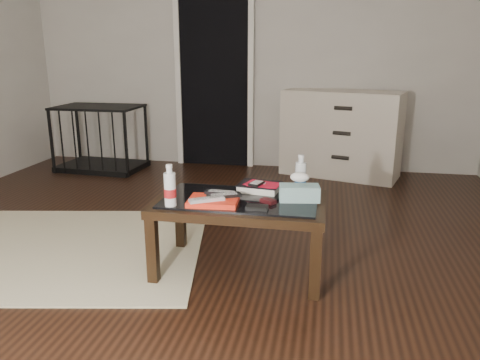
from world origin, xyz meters
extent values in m
plane|color=black|center=(0.00, 0.00, 0.00)|extent=(5.00, 5.00, 0.00)
plane|color=beige|center=(0.00, 2.50, 1.35)|extent=(5.00, 0.00, 5.00)
cube|color=black|center=(-0.40, 2.47, 1.00)|extent=(0.80, 0.05, 2.00)
cube|color=silver|center=(-0.82, 2.44, 1.00)|extent=(0.06, 0.04, 2.04)
cube|color=silver|center=(0.02, 2.44, 1.00)|extent=(0.06, 0.04, 2.04)
cube|color=black|center=(-0.06, -0.45, 0.20)|extent=(0.06, 0.06, 0.40)
cube|color=black|center=(0.86, -0.45, 0.20)|extent=(0.06, 0.06, 0.40)
cube|color=black|center=(-0.06, 0.07, 0.20)|extent=(0.06, 0.06, 0.40)
cube|color=black|center=(0.86, 0.07, 0.20)|extent=(0.06, 0.06, 0.40)
cube|color=black|center=(0.40, -0.19, 0.43)|extent=(1.00, 0.60, 0.05)
cube|color=black|center=(0.40, -0.19, 0.46)|extent=(0.90, 0.50, 0.01)
cube|color=#B5AB8C|center=(-0.91, -0.14, 0.01)|extent=(2.24, 1.84, 0.01)
cube|color=beige|center=(1.03, 2.23, 0.45)|extent=(1.29, 0.82, 0.90)
cylinder|color=black|center=(1.03, 1.97, 0.25)|extent=(0.18, 0.09, 0.04)
cylinder|color=black|center=(1.03, 1.97, 0.50)|extent=(0.18, 0.09, 0.04)
cylinder|color=black|center=(1.03, 1.97, 0.75)|extent=(0.18, 0.09, 0.04)
cube|color=black|center=(-1.61, 2.00, 0.03)|extent=(0.94, 0.66, 0.06)
cube|color=black|center=(-1.61, 2.00, 0.70)|extent=(0.94, 0.66, 0.02)
cube|color=black|center=(-2.04, 1.72, 0.35)|extent=(0.03, 0.03, 0.70)
cube|color=black|center=(-1.18, 1.72, 0.35)|extent=(0.03, 0.03, 0.70)
cube|color=black|center=(-2.04, 2.28, 0.35)|extent=(0.03, 0.03, 0.70)
cube|color=black|center=(-1.18, 2.28, 0.35)|extent=(0.03, 0.03, 0.70)
cube|color=red|center=(0.27, -0.32, 0.48)|extent=(0.29, 0.23, 0.03)
cube|color=#B4B5B9|center=(0.25, -0.37, 0.50)|extent=(0.20, 0.15, 0.02)
cube|color=black|center=(0.33, -0.28, 0.50)|extent=(0.20, 0.13, 0.02)
cube|color=black|center=(0.30, -0.23, 0.50)|extent=(0.20, 0.06, 0.02)
cube|color=black|center=(0.49, -0.02, 0.48)|extent=(0.27, 0.23, 0.05)
cube|color=#B90C25|center=(0.50, -0.03, 0.51)|extent=(0.22, 0.19, 0.01)
cube|color=black|center=(0.48, -0.07, 0.52)|extent=(0.09, 0.12, 0.02)
cube|color=black|center=(0.58, -0.25, 0.47)|extent=(0.10, 0.09, 0.02)
cube|color=black|center=(0.53, -0.37, 0.47)|extent=(0.12, 0.07, 0.02)
cylinder|color=white|center=(0.04, -0.40, 0.58)|extent=(0.08, 0.08, 0.24)
cylinder|color=silver|center=(0.74, -0.02, 0.58)|extent=(0.08, 0.08, 0.24)
cube|color=#22707D|center=(0.75, -0.17, 0.51)|extent=(0.25, 0.15, 0.09)
camera|label=1|loc=(0.90, -2.78, 1.31)|focal=35.00mm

